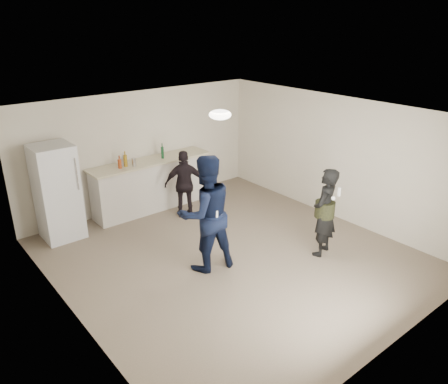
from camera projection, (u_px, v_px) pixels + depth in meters
floor at (231, 256)px, 7.66m from camera, size 6.00×6.00×0.00m
ceiling at (232, 115)px, 6.72m from camera, size 6.00×6.00×0.00m
wall_back at (142, 150)px, 9.34m from camera, size 6.00×0.00×6.00m
wall_front at (399, 265)px, 5.03m from camera, size 6.00×0.00×6.00m
wall_left at (67, 240)px, 5.58m from camera, size 0.00×6.00×6.00m
wall_right at (336, 158)px, 8.80m from camera, size 0.00×6.00×6.00m
counter at (152, 185)px, 9.39m from camera, size 2.60×0.56×1.05m
counter_top at (151, 161)px, 9.18m from camera, size 2.68×0.64×0.04m
fridge at (57, 192)px, 8.01m from camera, size 0.70×0.70×1.80m
fridge_handle at (77, 174)px, 7.76m from camera, size 0.02×0.02×0.60m
ceiling_dome at (220, 115)px, 6.95m from camera, size 0.36×0.36×0.16m
shaker at (134, 162)px, 8.79m from camera, size 0.08×0.08×0.17m
man at (206, 214)px, 6.98m from camera, size 1.07×0.90×1.95m
woman at (324, 212)px, 7.46m from camera, size 0.67×0.54×1.58m
camo_shorts at (325, 209)px, 7.44m from camera, size 0.34×0.34×0.28m
spectator at (185, 184)px, 8.93m from camera, size 0.89×0.72×1.42m
remote_man at (217, 215)px, 6.75m from camera, size 0.04×0.04×0.15m
nunchuk_man at (221, 217)px, 6.87m from camera, size 0.07×0.07×0.07m
remote_woman at (339, 192)px, 7.11m from camera, size 0.04×0.04×0.15m
nunchuk_woman at (333, 198)px, 7.11m from camera, size 0.07×0.07×0.07m
bottle_cluster at (132, 160)px, 8.86m from camera, size 1.07×0.17×0.25m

